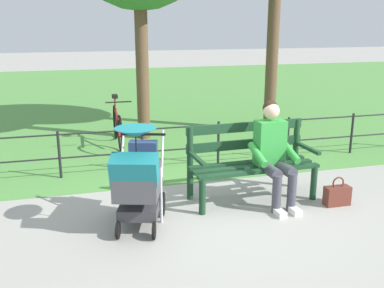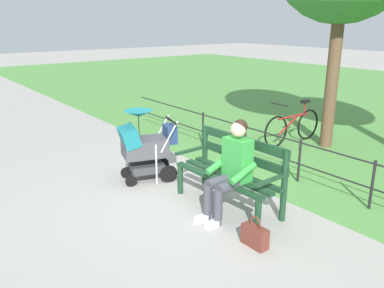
{
  "view_description": "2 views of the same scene",
  "coord_description": "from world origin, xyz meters",
  "px_view_note": "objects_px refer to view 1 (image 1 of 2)",
  "views": [
    {
      "loc": [
        1.56,
        4.86,
        2.2
      ],
      "look_at": [
        0.23,
        -0.02,
        0.8
      ],
      "focal_mm": 41.36,
      "sensor_mm": 36.0,
      "label": 1
    },
    {
      "loc": [
        -4.24,
        3.4,
        2.46
      ],
      "look_at": [
        0.15,
        0.04,
        0.74
      ],
      "focal_mm": 37.13,
      "sensor_mm": 36.0,
      "label": 2
    }
  ],
  "objects_px": {
    "stroller": "(138,176)",
    "park_bench": "(250,158)",
    "person_on_bench": "(274,150)",
    "handbag": "(337,195)",
    "bicycle": "(118,126)"
  },
  "relations": [
    {
      "from": "handbag",
      "to": "bicycle",
      "type": "xyz_separation_m",
      "value": [
        2.32,
        -3.51,
        0.24
      ]
    },
    {
      "from": "person_on_bench",
      "to": "bicycle",
      "type": "bearing_deg",
      "value": -63.77
    },
    {
      "from": "park_bench",
      "to": "handbag",
      "type": "distance_m",
      "value": 1.16
    },
    {
      "from": "stroller",
      "to": "bicycle",
      "type": "xyz_separation_m",
      "value": [
        -0.13,
        -3.48,
        -0.23
      ]
    },
    {
      "from": "person_on_bench",
      "to": "handbag",
      "type": "relative_size",
      "value": 3.45
    },
    {
      "from": "person_on_bench",
      "to": "stroller",
      "type": "height_order",
      "value": "person_on_bench"
    },
    {
      "from": "park_bench",
      "to": "stroller",
      "type": "height_order",
      "value": "stroller"
    },
    {
      "from": "park_bench",
      "to": "person_on_bench",
      "type": "relative_size",
      "value": 1.27
    },
    {
      "from": "stroller",
      "to": "bicycle",
      "type": "distance_m",
      "value": 3.49
    },
    {
      "from": "person_on_bench",
      "to": "stroller",
      "type": "xyz_separation_m",
      "value": [
        1.71,
        0.27,
        -0.08
      ]
    },
    {
      "from": "handbag",
      "to": "bicycle",
      "type": "relative_size",
      "value": 0.22
    },
    {
      "from": "person_on_bench",
      "to": "handbag",
      "type": "xyz_separation_m",
      "value": [
        -0.74,
        0.3,
        -0.55
      ]
    },
    {
      "from": "handbag",
      "to": "bicycle",
      "type": "height_order",
      "value": "bicycle"
    },
    {
      "from": "person_on_bench",
      "to": "park_bench",
      "type": "bearing_deg",
      "value": -46.53
    },
    {
      "from": "stroller",
      "to": "park_bench",
      "type": "bearing_deg",
      "value": -161.83
    }
  ]
}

